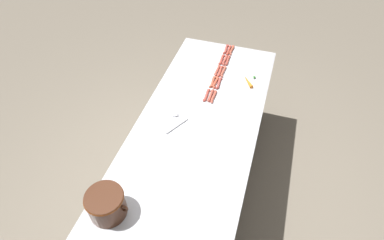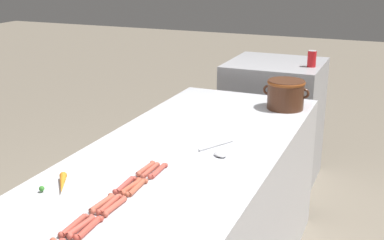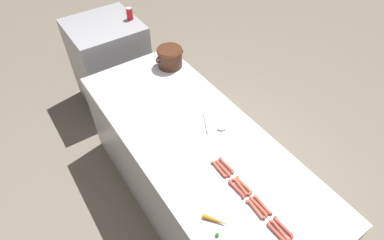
{
  "view_description": "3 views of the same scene",
  "coord_description": "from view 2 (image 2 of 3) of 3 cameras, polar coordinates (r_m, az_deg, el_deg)",
  "views": [
    {
      "loc": [
        -0.46,
        1.6,
        2.7
      ],
      "look_at": [
        0.02,
        0.06,
        1.01
      ],
      "focal_mm": 29.59,
      "sensor_mm": 36.0,
      "label": 1
    },
    {
      "loc": [
        0.94,
        -2.13,
        1.8
      ],
      "look_at": [
        0.0,
        0.09,
        1.02
      ],
      "focal_mm": 46.82,
      "sensor_mm": 36.0,
      "label": 2
    },
    {
      "loc": [
        -0.87,
        -1.23,
        2.63
      ],
      "look_at": [
        0.07,
        0.15,
        0.92
      ],
      "focal_mm": 29.01,
      "sensor_mm": 36.0,
      "label": 3
    }
  ],
  "objects": [
    {
      "name": "griddle_counter",
      "position": [
        2.69,
        -0.77,
        -12.17
      ],
      "size": [
        0.93,
        2.3,
        0.91
      ],
      "color": "#BCBCC1",
      "rests_on": "ground_plane"
    },
    {
      "name": "back_cabinet",
      "position": [
        4.21,
        9.21,
        -0.24
      ],
      "size": [
        0.74,
        0.73,
        1.01
      ],
      "primitive_type": "cube",
      "color": "#A0A0A4",
      "rests_on": "ground_plane"
    },
    {
      "name": "hot_dog_1",
      "position": [
        1.82,
        -13.32,
        -11.59
      ],
      "size": [
        0.03,
        0.16,
        0.02
      ],
      "color": "#AB483B",
      "rests_on": "griddle_counter"
    },
    {
      "name": "hot_dog_2",
      "position": [
        1.95,
        -10.21,
        -9.32
      ],
      "size": [
        0.03,
        0.16,
        0.02
      ],
      "color": "#B05440",
      "rests_on": "griddle_counter"
    },
    {
      "name": "hot_dog_3",
      "position": [
        2.08,
        -7.67,
        -7.33
      ],
      "size": [
        0.03,
        0.16,
        0.02
      ],
      "color": "#AC463E",
      "rests_on": "griddle_counter"
    },
    {
      "name": "hot_dog_4",
      "position": [
        2.23,
        -5.29,
        -5.53
      ],
      "size": [
        0.03,
        0.16,
        0.02
      ],
      "color": "#B04F3D",
      "rests_on": "griddle_counter"
    },
    {
      "name": "hot_dog_6",
      "position": [
        1.81,
        -12.54,
        -11.75
      ],
      "size": [
        0.03,
        0.16,
        0.02
      ],
      "color": "#B14D40",
      "rests_on": "griddle_counter"
    },
    {
      "name": "hot_dog_7",
      "position": [
        1.94,
        -9.41,
        -9.43
      ],
      "size": [
        0.03,
        0.16,
        0.02
      ],
      "color": "#B84D3D",
      "rests_on": "griddle_counter"
    },
    {
      "name": "hot_dog_8",
      "position": [
        2.07,
        -6.94,
        -7.53
      ],
      "size": [
        0.03,
        0.16,
        0.02
      ],
      "color": "#B44F38",
      "rests_on": "griddle_counter"
    },
    {
      "name": "hot_dog_9",
      "position": [
        2.21,
        -4.77,
        -5.71
      ],
      "size": [
        0.02,
        0.16,
        0.02
      ],
      "color": "#AC4E3E",
      "rests_on": "griddle_counter"
    },
    {
      "name": "hot_dog_11",
      "position": [
        1.8,
        -11.66,
        -11.94
      ],
      "size": [
        0.03,
        0.16,
        0.02
      ],
      "color": "#B94538",
      "rests_on": "griddle_counter"
    },
    {
      "name": "hot_dog_12",
      "position": [
        1.92,
        -8.79,
        -9.67
      ],
      "size": [
        0.03,
        0.16,
        0.02
      ],
      "color": "#B5503F",
      "rests_on": "griddle_counter"
    },
    {
      "name": "hot_dog_13",
      "position": [
        2.06,
        -6.32,
        -7.65
      ],
      "size": [
        0.03,
        0.16,
        0.02
      ],
      "color": "#AE533A",
      "rests_on": "griddle_counter"
    },
    {
      "name": "hot_dog_14",
      "position": [
        2.2,
        -3.89,
        -5.79
      ],
      "size": [
        0.03,
        0.16,
        0.02
      ],
      "color": "#B4473C",
      "rests_on": "griddle_counter"
    },
    {
      "name": "bean_pot",
      "position": [
        3.16,
        10.64,
        3.06
      ],
      "size": [
        0.29,
        0.23,
        0.18
      ],
      "color": "#472616",
      "rests_on": "griddle_counter"
    },
    {
      "name": "serving_spoon",
      "position": [
        2.42,
        3.06,
        -3.6
      ],
      "size": [
        0.16,
        0.25,
        0.02
      ],
      "color": "#B7B7BC",
      "rests_on": "griddle_counter"
    },
    {
      "name": "carrot",
      "position": [
        2.13,
        -14.7,
        -7.06
      ],
      "size": [
        0.12,
        0.16,
        0.03
      ],
      "color": "orange",
      "rests_on": "griddle_counter"
    },
    {
      "name": "soda_can",
      "position": [
        3.93,
        13.49,
        6.8
      ],
      "size": [
        0.07,
        0.07,
        0.13
      ],
      "color": "red",
      "rests_on": "back_cabinet"
    }
  ]
}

